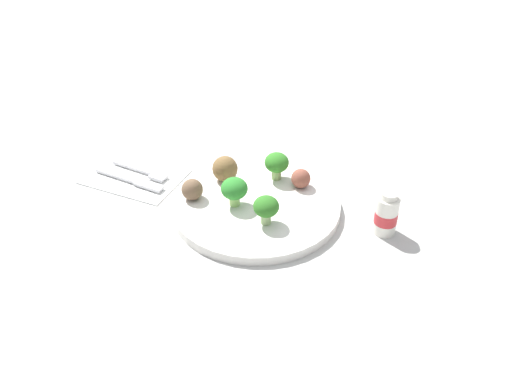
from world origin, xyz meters
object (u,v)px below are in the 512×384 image
object	(u,v)px
plate	(256,206)
fork	(143,170)
meatball_center	(225,169)
broccoli_floret_near_rim	(266,207)
meatball_front_right	(301,178)
yogurt_bottle	(386,215)
broccoli_floret_mid_left	(275,163)
broccoli_floret_center	(234,189)
meatball_back_right	(192,189)
napkin	(135,176)
knife	(132,180)

from	to	relation	value
plate	fork	bearing A→B (deg)	178.69
plate	meatball_center	world-z (taller)	meatball_center
broccoli_floret_near_rim	meatball_center	xyz separation A→B (m)	(-0.12, 0.08, -0.01)
meatball_front_right	yogurt_bottle	xyz separation A→B (m)	(0.16, -0.04, 0.00)
broccoli_floret_mid_left	yogurt_bottle	world-z (taller)	yogurt_bottle
broccoli_floret_near_rim	broccoli_floret_center	world-z (taller)	broccoli_floret_center
plate	meatball_back_right	bearing A→B (deg)	-158.63
meatball_back_right	napkin	size ratio (longest dim) A/B	0.21
meatball_center	fork	bearing A→B (deg)	-168.98
broccoli_floret_near_rim	broccoli_floret_mid_left	size ratio (longest dim) A/B	0.97
broccoli_floret_center	meatball_back_right	world-z (taller)	broccoli_floret_center
broccoli_floret_near_rim	broccoli_floret_center	size ratio (longest dim) A/B	0.97
broccoli_floret_near_rim	fork	size ratio (longest dim) A/B	0.40
meatball_center	knife	bearing A→B (deg)	-156.85
broccoli_floret_near_rim	plate	bearing A→B (deg)	132.49
meatball_front_right	napkin	distance (m)	0.30
broccoli_floret_near_rim	meatball_front_right	size ratio (longest dim) A/B	1.44
broccoli_floret_near_rim	meatball_front_right	xyz separation A→B (m)	(0.01, 0.12, -0.01)
napkin	broccoli_floret_center	bearing A→B (deg)	-2.73
meatball_back_right	napkin	distance (m)	0.15
broccoli_floret_mid_left	broccoli_floret_center	distance (m)	0.11
plate	meatball_center	size ratio (longest dim) A/B	6.27
plate	broccoli_floret_near_rim	distance (m)	0.07
meatball_front_right	knife	distance (m)	0.30
meatball_front_right	knife	bearing A→B (deg)	-159.42
meatball_center	meatball_front_right	world-z (taller)	meatball_center
meatball_front_right	yogurt_bottle	distance (m)	0.16
broccoli_floret_near_rim	yogurt_bottle	bearing A→B (deg)	25.99
broccoli_floret_near_rim	meatball_center	world-z (taller)	broccoli_floret_near_rim
broccoli_floret_near_rim	knife	world-z (taller)	broccoli_floret_near_rim
broccoli_floret_near_rim	fork	distance (m)	0.28
broccoli_floret_mid_left	napkin	distance (m)	0.26
broccoli_floret_center	meatball_back_right	bearing A→B (deg)	-167.20
plate	meatball_front_right	size ratio (longest dim) A/B	8.39
broccoli_floret_mid_left	knife	bearing A→B (deg)	-154.58
plate	broccoli_floret_center	world-z (taller)	broccoli_floret_center
broccoli_floret_center	yogurt_bottle	world-z (taller)	yogurt_bottle
meatball_center	yogurt_bottle	bearing A→B (deg)	0.65
broccoli_floret_mid_left	fork	distance (m)	0.25
plate	fork	world-z (taller)	plate
napkin	meatball_front_right	bearing A→B (deg)	16.83
fork	yogurt_bottle	distance (m)	0.44
broccoli_floret_mid_left	meatball_back_right	bearing A→B (deg)	-129.26
meatball_back_right	plate	bearing A→B (deg)	21.37
napkin	broccoli_floret_mid_left	bearing A→B (deg)	20.99
plate	meatball_back_right	size ratio (longest dim) A/B	7.79
meatball_back_right	meatball_center	bearing A→B (deg)	74.69
broccoli_floret_mid_left	napkin	size ratio (longest dim) A/B	0.29
meatball_back_right	yogurt_bottle	xyz separation A→B (m)	(0.31, 0.08, 0.00)
meatball_front_right	meatball_back_right	bearing A→B (deg)	-142.21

